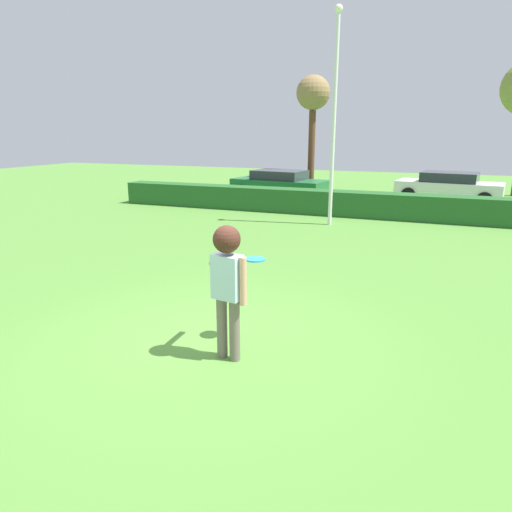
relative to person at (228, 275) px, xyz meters
The scene contains 8 objects.
ground_plane 1.30m from the person, 146.60° to the left, with size 60.00×60.00×0.00m, color #528936.
person is the anchor object (origin of this frame).
frisbee 0.65m from the person, 79.32° to the left, with size 0.28×0.28×0.03m.
lamppost 9.69m from the person, 94.35° to the left, with size 0.24×0.24×6.43m.
hedge_row 11.22m from the person, 92.52° to the left, with size 18.01×0.90×0.87m, color #235A24.
parked_car_green 15.05m from the person, 105.91° to the left, with size 4.41×2.30×1.25m.
parked_car_white 16.39m from the person, 79.78° to the left, with size 4.41×2.33×1.25m.
bare_elm_tree 16.36m from the person, 100.92° to the left, with size 1.49×1.49×5.31m.
Camera 1 is at (2.82, -5.32, 2.91)m, focal length 32.01 mm.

